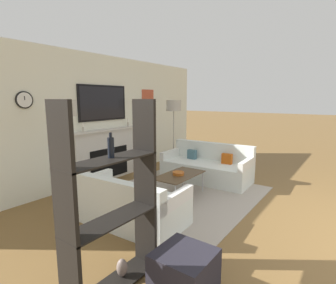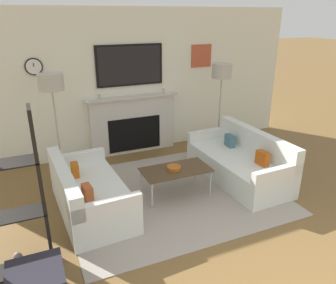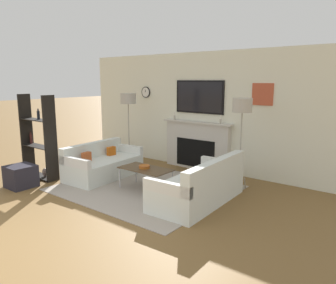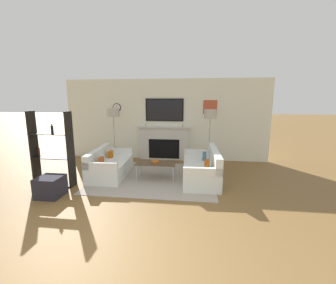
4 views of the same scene
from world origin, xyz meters
name	(u,v)px [view 4 (image 4 of 4)]	position (x,y,z in m)	size (l,w,h in m)	color
ground_plane	(106,268)	(0.00, 0.00, 0.00)	(60.00, 60.00, 0.00)	brown
fireplace_wall	(165,124)	(0.00, 5.20, 1.21)	(6.87, 0.28, 2.70)	white
area_rug	(155,177)	(0.00, 3.29, 0.01)	(3.09, 2.66, 0.01)	#A2978A
couch_left	(109,166)	(-1.24, 3.29, 0.26)	(0.94, 1.70, 0.73)	silver
couch_right	(202,169)	(1.25, 3.29, 0.28)	(0.92, 1.91, 0.79)	silver
coffee_table	(156,164)	(0.05, 3.24, 0.39)	(1.02, 0.54, 0.42)	#4C3823
decorative_bowl	(155,161)	(0.02, 3.24, 0.45)	(0.22, 0.22, 0.06)	#AF5A1C
floor_lamp_left	(113,114)	(-1.47, 4.34, 1.61)	(0.37, 0.37, 1.77)	#9E998E
floor_lamp_right	(210,115)	(1.47, 4.34, 1.58)	(0.36, 0.36, 1.75)	#9E998E
shelf_unit	(53,153)	(-2.27, 2.44, 0.81)	(0.96, 0.28, 1.78)	black
ottoman	(50,187)	(-1.98, 1.85, 0.22)	(0.50, 0.50, 0.43)	#24222B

